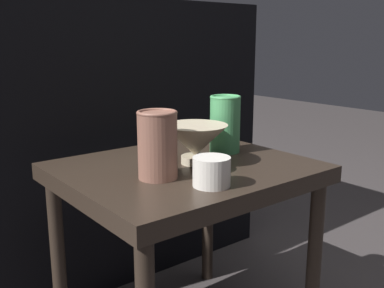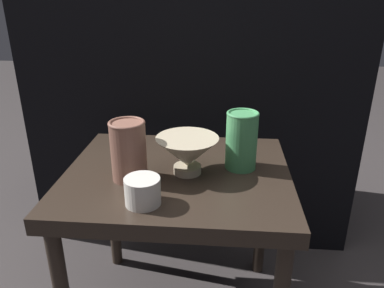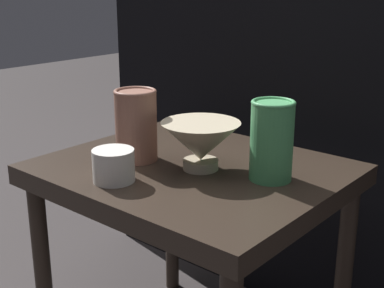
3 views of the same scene
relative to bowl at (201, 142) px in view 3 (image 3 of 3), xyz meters
The scene contains 6 objects.
table 0.12m from the bowl, 164.35° to the left, with size 0.57×0.48×0.48m.
couch_backdrop 0.60m from the bowl, 92.52° to the left, with size 1.16×0.50×0.89m.
bowl is the anchor object (origin of this frame).
vase_textured_left 0.14m from the bowl, 163.41° to the right, with size 0.09×0.09×0.15m.
vase_colorful_right 0.14m from the bowl, 17.39° to the left, with size 0.08×0.08×0.15m.
cup 0.18m from the bowl, 117.96° to the right, with size 0.08×0.08×0.06m.
Camera 3 is at (0.65, -0.77, 0.84)m, focal length 50.00 mm.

